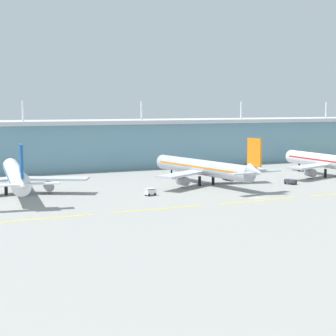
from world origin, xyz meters
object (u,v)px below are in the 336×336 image
Objects in this scene: airliner_near_middle at (15,175)px; airliner_center at (204,168)px; baggage_cart at (150,192)px; pushback_tug at (291,181)px; airliner_far_middle at (330,162)px.

airliner_near_middle is 68.80m from airliner_center.
baggage_cart is (40.01, -21.90, -5.19)m from airliner_near_middle.
airliner_center is 13.08× the size of pushback_tug.
baggage_cart is (-28.48, -15.43, -5.19)m from airliner_center.
pushback_tug is (59.07, 2.93, -0.16)m from baggage_cart.
airliner_near_middle is at bearing 174.60° from airliner_center.
airliner_far_middle is (59.48, -0.54, -0.00)m from airliner_center.
airliner_center is at bearing 157.78° from pushback_tug.
airliner_far_middle is at bearing -3.14° from airliner_near_middle.
airliner_center is 59.49m from airliner_far_middle.
airliner_center is at bearing -5.40° from airliner_near_middle.
airliner_near_middle reaches higher than baggage_cart.
airliner_near_middle is 1.16× the size of airliner_far_middle.
airliner_center is at bearing 179.48° from airliner_far_middle.
airliner_near_middle is 128.17m from airliner_far_middle.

